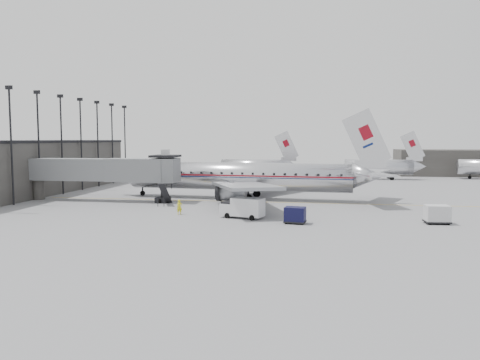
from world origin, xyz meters
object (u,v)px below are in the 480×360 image
Objects in this scene: service_van at (243,207)px; baggage_cart_navy at (295,215)px; airliner at (244,177)px; baggage_cart_white at (437,214)px; ramp_worker at (179,207)px.

service_van is 6.15m from baggage_cart_navy.
airliner is 15.94× the size of baggage_cart_white.
baggage_cart_white is 27.22m from ramp_worker.
ramp_worker is (-27.18, 1.40, -0.15)m from baggage_cart_white.
ramp_worker is (-7.41, 1.26, -0.32)m from service_van.
baggage_cart_white is at bearing 17.07° from service_van.
baggage_cart_navy is 0.93× the size of baggage_cart_white.
airliner reaches higher than ramp_worker.
service_van is (2.43, -16.20, -2.02)m from airliner.
airliner is at bearing 116.00° from service_van.
airliner is 23.60× the size of ramp_worker.
airliner is at bearing 40.65° from ramp_worker.
service_van is at bearing 175.39° from baggage_cart_white.
baggage_cart_navy is 1.38× the size of ramp_worker.
baggage_cart_white is at bearing -31.60° from airliner.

